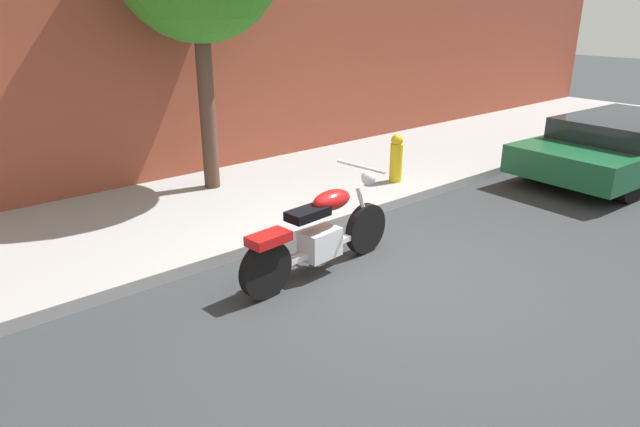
# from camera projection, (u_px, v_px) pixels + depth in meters

# --- Properties ---
(ground_plane) EXTENTS (60.00, 60.00, 0.00)m
(ground_plane) POSITION_uv_depth(u_px,v_px,m) (391.00, 274.00, 6.20)
(ground_plane) COLOR #303335
(sidewalk) EXTENTS (25.82, 3.15, 0.14)m
(sidewalk) POSITION_uv_depth(u_px,v_px,m) (243.00, 201.00, 8.30)
(sidewalk) COLOR #999999
(sidewalk) RESTS_ON ground
(motorcycle) EXTENTS (2.16, 0.70, 1.11)m
(motorcycle) POSITION_uv_depth(u_px,v_px,m) (320.00, 234.00, 6.07)
(motorcycle) COLOR black
(motorcycle) RESTS_ON ground
(parked_car_green) EXTENTS (4.60, 2.05, 1.03)m
(parked_car_green) POSITION_uv_depth(u_px,v_px,m) (625.00, 143.00, 9.64)
(parked_car_green) COLOR black
(parked_car_green) RESTS_ON ground
(fire_hydrant) EXTENTS (0.20, 0.20, 0.91)m
(fire_hydrant) POSITION_uv_depth(u_px,v_px,m) (396.00, 162.00, 8.88)
(fire_hydrant) COLOR gold
(fire_hydrant) RESTS_ON ground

